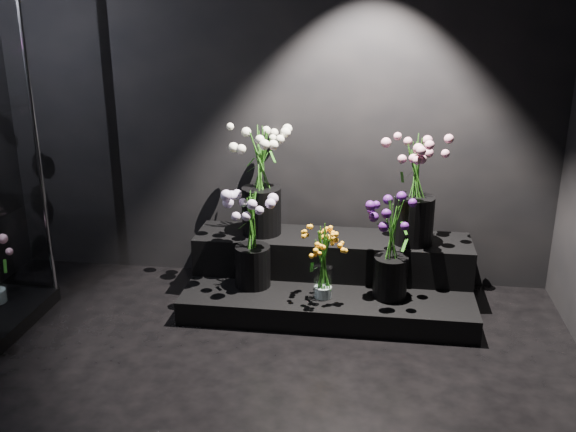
# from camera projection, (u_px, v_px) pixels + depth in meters

# --- Properties ---
(wall_back) EXTENTS (4.00, 0.00, 4.00)m
(wall_back) POSITION_uv_depth(u_px,v_px,m) (274.00, 90.00, 4.49)
(wall_back) COLOR black
(wall_back) RESTS_ON floor
(display_riser) EXTENTS (1.92, 0.86, 0.43)m
(display_riser) POSITION_uv_depth(u_px,v_px,m) (330.00, 276.00, 4.47)
(display_riser) COLOR black
(display_riser) RESTS_ON floor
(bouquet_orange_bells) EXTENTS (0.33, 0.33, 0.49)m
(bouquet_orange_bells) POSITION_uv_depth(u_px,v_px,m) (323.00, 261.00, 4.11)
(bouquet_orange_bells) COLOR white
(bouquet_orange_bells) RESTS_ON display_riser
(bouquet_lilac) EXTENTS (0.38, 0.38, 0.68)m
(bouquet_lilac) POSITION_uv_depth(u_px,v_px,m) (252.00, 233.00, 4.24)
(bouquet_lilac) COLOR black
(bouquet_lilac) RESTS_ON display_riser
(bouquet_purple) EXTENTS (0.39, 0.39, 0.66)m
(bouquet_purple) POSITION_uv_depth(u_px,v_px,m) (392.00, 243.00, 4.08)
(bouquet_purple) COLOR black
(bouquet_purple) RESTS_ON display_riser
(bouquet_cream_roses) EXTENTS (0.44, 0.44, 0.76)m
(bouquet_cream_roses) POSITION_uv_depth(u_px,v_px,m) (261.00, 173.00, 4.43)
(bouquet_cream_roses) COLOR black
(bouquet_cream_roses) RESTS_ON display_riser
(bouquet_pink_roses) EXTENTS (0.43, 0.43, 0.74)m
(bouquet_pink_roses) POSITION_uv_depth(u_px,v_px,m) (416.00, 185.00, 4.25)
(bouquet_pink_roses) COLOR black
(bouquet_pink_roses) RESTS_ON display_riser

